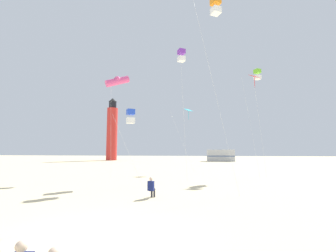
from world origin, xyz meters
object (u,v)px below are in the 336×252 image
(rv_van_silver, at_px, (221,155))
(kite_diamond_scarlet, at_px, (255,81))
(kite_diamond_cyan, at_px, (188,112))
(kite_box_orange, at_px, (216,7))
(kite_box_lime, at_px, (257,75))
(kite_box_blue, at_px, (131,116))
(kite_box_violet, at_px, (181,56))
(kite_tube_rainbow, at_px, (117,81))
(lighthouse_distant, at_px, (112,131))
(kite_flyer_standing, at_px, (151,187))

(rv_van_silver, bearing_deg, kite_diamond_scarlet, -88.76)
(kite_diamond_cyan, distance_m, kite_box_orange, 14.21)
(kite_diamond_cyan, distance_m, kite_box_lime, 9.05)
(kite_diamond_cyan, bearing_deg, kite_diamond_scarlet, -31.33)
(kite_box_blue, bearing_deg, kite_box_orange, -18.48)
(kite_box_violet, bearing_deg, kite_tube_rainbow, 167.32)
(kite_box_blue, distance_m, rv_van_silver, 40.31)
(kite_diamond_scarlet, xyz_separation_m, kite_box_orange, (-4.60, -8.58, 2.88))
(lighthouse_distant, xyz_separation_m, rv_van_silver, (28.23, -2.31, -6.45))
(kite_box_violet, relative_size, rv_van_silver, 1.86)
(kite_diamond_scarlet, relative_size, kite_tube_rainbow, 1.01)
(kite_diamond_cyan, bearing_deg, kite_box_violet, -91.81)
(kite_flyer_standing, xyz_separation_m, kite_box_blue, (-2.73, 4.83, 4.77))
(kite_flyer_standing, xyz_separation_m, lighthouse_distant, (-20.14, 45.77, 7.22))
(kite_tube_rainbow, xyz_separation_m, kite_box_orange, (9.49, -6.51, 3.02))
(kite_tube_rainbow, height_order, kite_box_lime, kite_box_lime)
(kite_flyer_standing, relative_size, kite_diamond_scarlet, 0.11)
(kite_diamond_scarlet, height_order, kite_box_orange, kite_box_orange)
(kite_tube_rainbow, relative_size, kite_box_violet, 0.87)
(kite_diamond_scarlet, bearing_deg, kite_diamond_cyan, 148.67)
(kite_box_violet, bearing_deg, kite_box_orange, -60.96)
(kite_diamond_scarlet, height_order, rv_van_silver, kite_diamond_scarlet)
(kite_flyer_standing, bearing_deg, kite_diamond_scarlet, -118.28)
(kite_box_orange, xyz_separation_m, rv_van_silver, (4.08, 40.88, -11.36))
(kite_flyer_standing, height_order, kite_diamond_scarlet, kite_diamond_scarlet)
(kite_box_lime, bearing_deg, kite_box_orange, -117.39)
(kite_flyer_standing, bearing_deg, lighthouse_distant, -56.90)
(kite_box_blue, distance_m, kite_box_lime, 15.57)
(kite_box_blue, bearing_deg, kite_box_lime, 33.66)
(kite_diamond_scarlet, height_order, kite_tube_rainbow, kite_diamond_scarlet)
(kite_box_violet, distance_m, lighthouse_distant, 43.91)
(kite_box_violet, bearing_deg, kite_flyer_standing, -99.23)
(kite_flyer_standing, height_order, kite_box_orange, kite_box_orange)
(kite_box_lime, bearing_deg, rv_van_silver, 92.34)
(kite_tube_rainbow, xyz_separation_m, kite_box_lime, (14.82, 3.78, 1.32))
(kite_box_blue, relative_size, kite_box_violet, 0.50)
(kite_box_blue, height_order, kite_box_lime, kite_box_lime)
(kite_diamond_scarlet, distance_m, lighthouse_distant, 45.04)
(kite_tube_rainbow, height_order, kite_diamond_cyan, kite_tube_rainbow)
(kite_flyer_standing, height_order, lighthouse_distant, lighthouse_distant)
(kite_box_blue, height_order, kite_tube_rainbow, kite_tube_rainbow)
(kite_box_blue, bearing_deg, kite_box_violet, 34.75)
(kite_diamond_cyan, relative_size, kite_box_orange, 0.59)
(kite_diamond_scarlet, distance_m, kite_box_lime, 2.20)
(kite_box_violet, distance_m, kite_box_orange, 5.87)
(kite_diamond_scarlet, distance_m, kite_box_violet, 8.35)
(kite_tube_rainbow, xyz_separation_m, kite_box_violet, (6.71, -1.51, 1.70))
(kite_diamond_cyan, xyz_separation_m, kite_box_violet, (-0.25, -7.92, 4.03))
(kite_tube_rainbow, bearing_deg, kite_diamond_cyan, 42.64)
(kite_box_violet, xyz_separation_m, kite_box_orange, (2.78, -5.00, 1.32))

